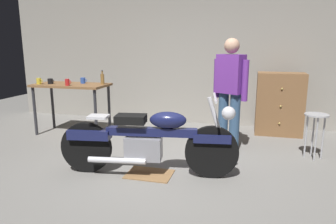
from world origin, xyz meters
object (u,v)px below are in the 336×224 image
at_px(wooden_dresser, 279,104).
at_px(mug_red_diner, 67,82).
at_px(shop_stool, 316,124).
at_px(mug_black_matte, 50,81).
at_px(mug_blue_enamel, 83,81).
at_px(motorcycle, 149,140).
at_px(person_standing, 230,90).
at_px(bottle, 102,79).
at_px(mug_yellow_tall, 39,81).

xyz_separation_m(wooden_dresser, mug_red_diner, (-3.50, -1.11, 0.41)).
height_order(shop_stool, mug_black_matte, mug_black_matte).
distance_m(shop_stool, wooden_dresser, 1.23).
bearing_deg(mug_red_diner, mug_blue_enamel, 75.55).
bearing_deg(motorcycle, mug_black_matte, 141.35).
relative_size(person_standing, bottle, 6.93).
xyz_separation_m(mug_red_diner, mug_black_matte, (-0.42, 0.13, -0.01)).
relative_size(wooden_dresser, bottle, 4.56).
height_order(mug_blue_enamel, mug_black_matte, mug_blue_enamel).
bearing_deg(wooden_dresser, mug_yellow_tall, -165.41).
distance_m(motorcycle, mug_yellow_tall, 2.75).
relative_size(mug_red_diner, mug_yellow_tall, 0.98).
xyz_separation_m(person_standing, shop_stool, (1.19, -0.05, -0.43)).
bearing_deg(mug_yellow_tall, mug_black_matte, 26.79).
xyz_separation_m(mug_blue_enamel, mug_black_matte, (-0.51, -0.22, -0.00)).
distance_m(shop_stool, mug_blue_enamel, 3.84).
distance_m(person_standing, shop_stool, 1.27).
height_order(motorcycle, mug_blue_enamel, mug_blue_enamel).
height_order(wooden_dresser, mug_yellow_tall, wooden_dresser).
height_order(person_standing, mug_blue_enamel, person_standing).
xyz_separation_m(person_standing, mug_yellow_tall, (-3.28, 0.05, 0.03)).
bearing_deg(mug_red_diner, mug_yellow_tall, 175.25).
bearing_deg(wooden_dresser, mug_red_diner, -162.34).
height_order(mug_blue_enamel, mug_yellow_tall, mug_yellow_tall).
distance_m(mug_blue_enamel, mug_red_diner, 0.36).
height_order(person_standing, mug_black_matte, person_standing).
xyz_separation_m(mug_blue_enamel, mug_yellow_tall, (-0.68, -0.30, 0.00)).
xyz_separation_m(motorcycle, mug_red_diner, (-1.82, 1.18, 0.51)).
height_order(motorcycle, wooden_dresser, wooden_dresser).
distance_m(person_standing, wooden_dresser, 1.43).
bearing_deg(wooden_dresser, shop_stool, -71.84).
height_order(shop_stool, mug_yellow_tall, mug_yellow_tall).
height_order(wooden_dresser, bottle, bottle).
bearing_deg(mug_blue_enamel, person_standing, -7.77).
bearing_deg(wooden_dresser, mug_blue_enamel, -167.38).
relative_size(wooden_dresser, mug_black_matte, 8.99).
height_order(shop_stool, wooden_dresser, wooden_dresser).
height_order(person_standing, wooden_dresser, person_standing).
distance_m(person_standing, mug_red_diner, 2.69).
height_order(person_standing, bottle, person_standing).
bearing_deg(mug_black_matte, motorcycle, -30.41).
height_order(wooden_dresser, mug_black_matte, wooden_dresser).
xyz_separation_m(motorcycle, mug_blue_enamel, (-1.73, 1.53, 0.50)).
xyz_separation_m(person_standing, mug_black_matte, (-3.12, 0.14, 0.02)).
relative_size(motorcycle, mug_black_matte, 17.79).
xyz_separation_m(wooden_dresser, mug_blue_enamel, (-3.41, -0.76, 0.40)).
distance_m(shop_stool, mug_yellow_tall, 4.50).
relative_size(mug_yellow_tall, mug_black_matte, 0.95).
bearing_deg(mug_blue_enamel, mug_black_matte, -157.18).
height_order(shop_stool, mug_red_diner, mug_red_diner).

